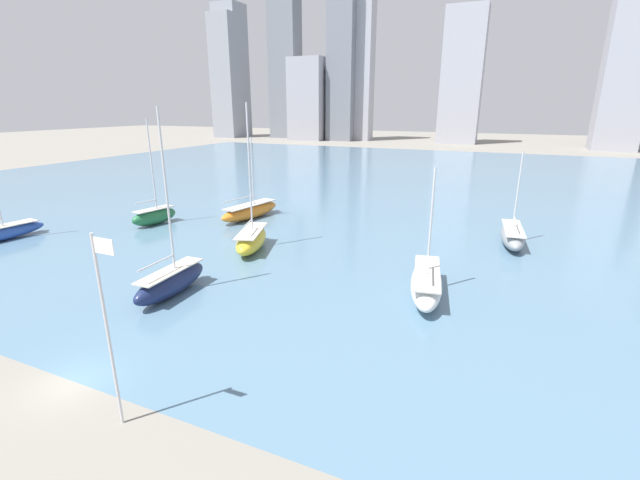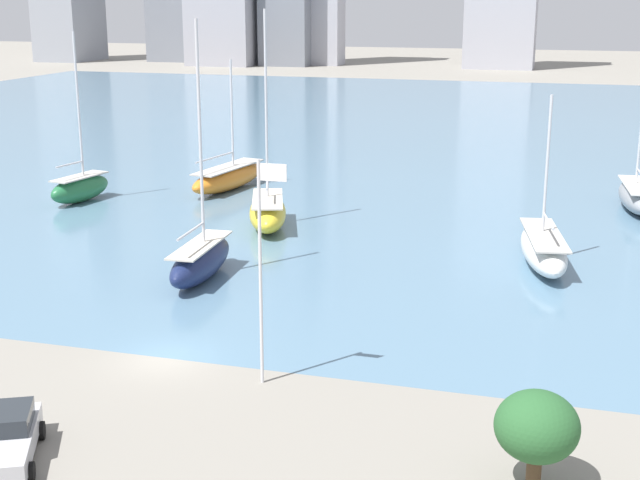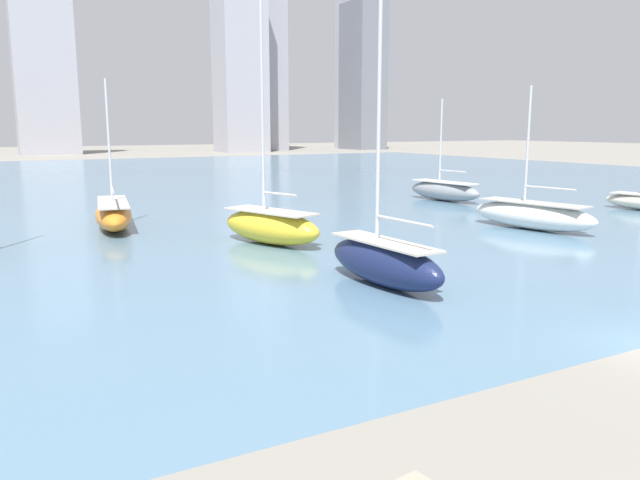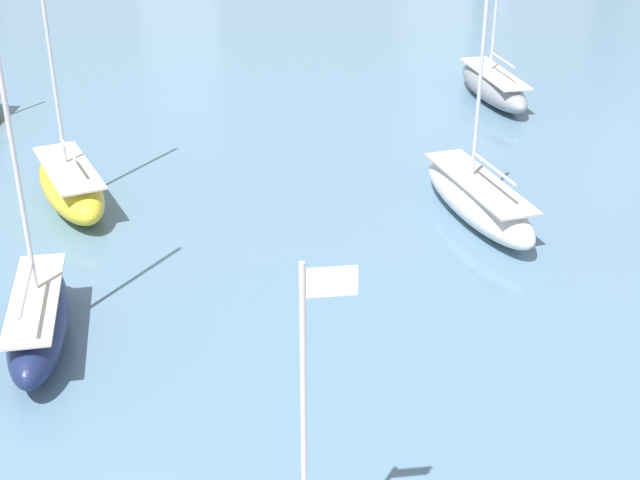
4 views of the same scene
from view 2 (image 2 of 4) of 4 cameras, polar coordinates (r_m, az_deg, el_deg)
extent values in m
plane|color=gray|center=(41.01, -9.81, -7.46)|extent=(500.00, 500.00, 0.00)
cube|color=slate|center=(106.38, 6.85, 6.73)|extent=(180.00, 140.00, 0.00)
cylinder|color=silver|center=(36.41, -3.83, -2.22)|extent=(0.14, 0.14, 9.54)
cube|color=white|center=(35.16, -3.01, 4.34)|extent=(1.10, 0.03, 0.70)
cylinder|color=#4C3823|center=(31.27, 13.51, -14.28)|extent=(0.50, 0.50, 1.01)
ellipsoid|color=#285B2D|center=(30.48, 13.71, -11.51)|extent=(2.79, 2.79, 2.36)
ellipsoid|color=yellow|center=(62.46, -3.37, 1.73)|extent=(5.03, 8.45, 2.13)
cube|color=beige|center=(62.23, -3.38, 2.64)|extent=(4.13, 6.93, 0.10)
cube|color=#2D2D33|center=(62.60, -3.36, 1.21)|extent=(0.62, 1.42, 0.96)
cylinder|color=silver|center=(61.74, -3.47, 8.62)|extent=(0.18, 0.18, 12.80)
cylinder|color=silver|center=(61.16, -3.40, 3.52)|extent=(1.08, 2.78, 0.14)
ellipsoid|color=#236B3D|center=(72.95, -15.10, 3.18)|extent=(3.07, 6.56, 2.06)
cube|color=#BCB7AD|center=(72.76, -15.15, 3.93)|extent=(2.52, 5.38, 0.10)
cube|color=#2D2D33|center=(73.07, -15.07, 2.75)|extent=(0.35, 1.15, 0.93)
cylinder|color=silver|center=(72.26, -15.21, 8.36)|extent=(0.18, 0.18, 11.10)
cylinder|color=silver|center=(71.82, -15.74, 4.68)|extent=(0.65, 2.93, 0.14)
ellipsoid|color=gray|center=(72.03, 19.57, 2.61)|extent=(3.14, 9.31, 1.92)
cube|color=silver|center=(71.85, 19.64, 3.32)|extent=(2.58, 7.63, 0.10)
cube|color=#2D2D33|center=(72.14, 19.54, 2.20)|extent=(0.31, 1.65, 0.86)
ellipsoid|color=white|center=(55.28, 14.09, -0.60)|extent=(4.14, 10.03, 1.97)
cube|color=#BCB7AD|center=(55.03, 14.16, 0.33)|extent=(3.40, 8.22, 0.10)
cube|color=#2D2D33|center=(55.42, 14.06, -1.14)|extent=(0.47, 1.76, 0.89)
cylinder|color=silver|center=(54.85, 14.34, 4.73)|extent=(0.18, 0.18, 8.22)
cylinder|color=silver|center=(53.58, 14.41, 1.18)|extent=(0.84, 3.87, 0.14)
ellipsoid|color=#19234C|center=(51.43, -7.64, -1.38)|extent=(2.42, 7.99, 2.10)
cube|color=beige|center=(51.16, -7.68, -0.31)|extent=(1.98, 6.55, 0.10)
cube|color=#2D2D33|center=(51.60, -7.62, -2.00)|extent=(0.23, 1.43, 0.95)
cylinder|color=silver|center=(50.39, -7.69, 6.77)|extent=(0.18, 0.18, 12.47)
cylinder|color=silver|center=(49.66, -8.27, 0.56)|extent=(0.33, 3.86, 0.14)
ellipsoid|color=orange|center=(75.42, -5.86, 3.98)|extent=(4.20, 10.75, 1.95)
cube|color=#BCB7AD|center=(75.24, -5.88, 4.67)|extent=(3.44, 8.82, 0.10)
cube|color=#2D2D33|center=(75.52, -5.85, 3.58)|extent=(0.47, 1.89, 0.88)
cylinder|color=silver|center=(75.22, -5.66, 8.09)|extent=(0.18, 0.18, 8.77)
cylinder|color=silver|center=(73.32, -6.74, 5.28)|extent=(1.07, 5.62, 0.14)
cube|color=#B7B7BC|center=(33.64, -19.51, -12.16)|extent=(3.90, 5.18, 0.72)
cube|color=#23282D|center=(33.81, -19.47, -10.72)|extent=(2.44, 2.58, 0.65)
cylinder|color=black|center=(34.97, -17.44, -11.55)|extent=(0.55, 0.73, 0.68)
cylinder|color=black|center=(32.35, -18.06, -13.91)|extent=(0.55, 0.73, 0.68)
camera|label=1|loc=(21.25, 26.44, 10.64)|focal=24.00mm
camera|label=3|loc=(43.23, -42.11, 0.04)|focal=35.00mm
camera|label=4|loc=(21.78, -24.68, 20.43)|focal=50.00mm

